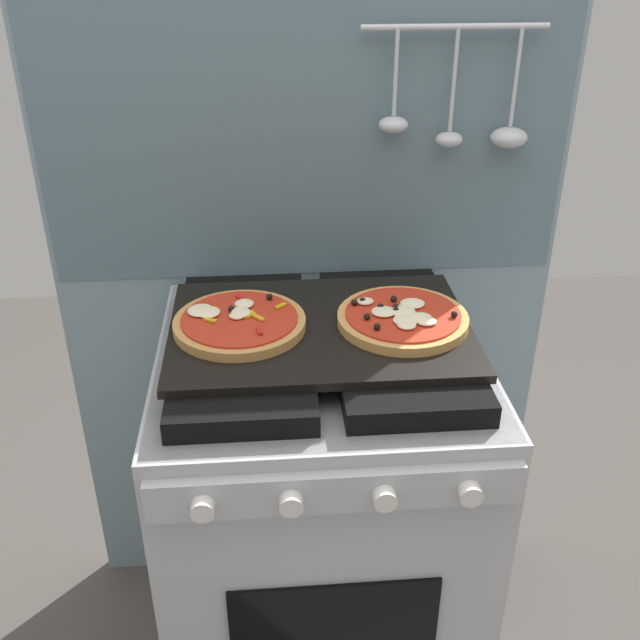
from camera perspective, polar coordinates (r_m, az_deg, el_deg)
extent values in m
cube|color=#7A939E|center=(1.68, -0.93, 0.99)|extent=(1.10, 0.03, 1.55)
cube|color=slate|center=(1.53, -1.01, 13.24)|extent=(1.08, 0.00, 0.56)
cylinder|color=silver|center=(1.50, 10.51, 21.50)|extent=(0.36, 0.01, 0.01)
cylinder|color=silver|center=(1.49, 5.91, 18.56)|extent=(0.01, 0.01, 0.16)
ellipsoid|color=silver|center=(1.51, 5.72, 14.87)|extent=(0.06, 0.05, 0.03)
cylinder|color=silver|center=(1.51, 10.37, 17.82)|extent=(0.01, 0.01, 0.19)
ellipsoid|color=silver|center=(1.54, 9.99, 13.66)|extent=(0.06, 0.05, 0.03)
cylinder|color=silver|center=(1.55, 15.01, 17.72)|extent=(0.01, 0.01, 0.19)
ellipsoid|color=silver|center=(1.57, 14.46, 13.57)|extent=(0.08, 0.06, 0.04)
cube|color=#B7BABF|center=(1.62, 0.00, -15.59)|extent=(0.60, 0.60, 0.86)
cube|color=black|center=(1.35, 0.00, -2.67)|extent=(0.59, 0.59, 0.01)
cube|color=black|center=(1.34, -6.00, -1.96)|extent=(0.24, 0.51, 0.04)
cube|color=black|center=(1.36, 5.91, -1.47)|extent=(0.24, 0.51, 0.04)
cube|color=#B7BABF|center=(1.14, 1.31, -13.20)|extent=(0.58, 0.02, 0.07)
cylinder|color=silver|center=(1.12, -9.11, -14.32)|extent=(0.04, 0.02, 0.04)
cylinder|color=silver|center=(1.12, -2.26, -14.11)|extent=(0.04, 0.02, 0.04)
cylinder|color=silver|center=(1.13, 5.06, -13.67)|extent=(0.04, 0.02, 0.04)
cylinder|color=silver|center=(1.16, 11.60, -13.09)|extent=(0.04, 0.02, 0.04)
cube|color=black|center=(1.32, 0.00, -0.68)|extent=(0.54, 0.38, 0.02)
cylinder|color=#C18947|center=(1.31, -6.26, -0.37)|extent=(0.24, 0.24, 0.02)
cylinder|color=#B72D19|center=(1.31, -6.29, 0.05)|extent=(0.21, 0.21, 0.00)
ellipsoid|color=beige|center=(1.32, -8.66, 0.60)|extent=(0.04, 0.04, 0.01)
ellipsoid|color=beige|center=(1.33, -9.27, 0.75)|extent=(0.05, 0.05, 0.01)
ellipsoid|color=beige|center=(1.31, -6.12, 0.58)|extent=(0.03, 0.04, 0.01)
ellipsoid|color=beige|center=(1.34, -5.91, 1.27)|extent=(0.04, 0.04, 0.01)
ellipsoid|color=beige|center=(1.32, -6.24, 0.70)|extent=(0.03, 0.03, 0.01)
ellipsoid|color=beige|center=(1.30, -6.45, 0.28)|extent=(0.03, 0.03, 0.01)
cube|color=gold|center=(1.31, -5.64, 0.48)|extent=(0.02, 0.02, 0.00)
cube|color=gold|center=(1.30, -8.54, -0.01)|extent=(0.02, 0.02, 0.00)
sphere|color=black|center=(1.36, -3.95, 1.82)|extent=(0.01, 0.01, 0.01)
cube|color=gold|center=(1.33, -3.06, 1.11)|extent=(0.02, 0.02, 0.00)
cube|color=red|center=(1.37, -6.23, 1.75)|extent=(0.02, 0.02, 0.00)
cube|color=gold|center=(1.31, -5.50, 0.39)|extent=(0.02, 0.02, 0.00)
cube|color=gold|center=(1.30, -4.78, 0.17)|extent=(0.02, 0.02, 0.00)
sphere|color=black|center=(1.32, -6.90, 0.86)|extent=(0.01, 0.01, 0.01)
cube|color=red|center=(1.26, -4.73, -0.84)|extent=(0.01, 0.02, 0.00)
cylinder|color=tan|center=(1.33, 6.44, 0.06)|extent=(0.24, 0.24, 0.02)
cylinder|color=#B72D19|center=(1.32, 6.46, 0.47)|extent=(0.21, 0.21, 0.00)
ellipsoid|color=beige|center=(1.28, 6.74, -0.36)|extent=(0.03, 0.03, 0.01)
ellipsoid|color=beige|center=(1.35, 7.19, 1.28)|extent=(0.05, 0.04, 0.01)
ellipsoid|color=beige|center=(1.29, 6.65, -0.02)|extent=(0.04, 0.04, 0.01)
ellipsoid|color=beige|center=(1.30, 7.80, 0.19)|extent=(0.04, 0.04, 0.01)
ellipsoid|color=beige|center=(1.32, 6.48, 0.70)|extent=(0.04, 0.05, 0.01)
ellipsoid|color=beige|center=(1.35, 3.52, 1.47)|extent=(0.03, 0.03, 0.01)
ellipsoid|color=beige|center=(1.32, 6.06, 0.65)|extent=(0.03, 0.03, 0.01)
ellipsoid|color=beige|center=(1.29, 8.28, -0.11)|extent=(0.04, 0.03, 0.01)
ellipsoid|color=beige|center=(1.32, 4.96, 0.65)|extent=(0.04, 0.04, 0.01)
sphere|color=black|center=(1.36, 5.75, 1.66)|extent=(0.01, 0.01, 0.01)
sphere|color=black|center=(1.29, 3.67, 0.27)|extent=(0.01, 0.01, 0.01)
sphere|color=black|center=(1.26, 4.46, -0.51)|extent=(0.01, 0.01, 0.01)
sphere|color=black|center=(1.35, 3.33, 1.51)|extent=(0.01, 0.01, 0.01)
sphere|color=black|center=(1.33, 4.72, 1.04)|extent=(0.01, 0.01, 0.01)
sphere|color=black|center=(1.34, 2.68, 1.38)|extent=(0.01, 0.01, 0.01)
sphere|color=black|center=(1.33, 5.89, 1.02)|extent=(0.01, 0.01, 0.01)
sphere|color=black|center=(1.32, 10.39, 0.44)|extent=(0.01, 0.01, 0.01)
sphere|color=black|center=(1.32, 5.92, 0.74)|extent=(0.01, 0.01, 0.01)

